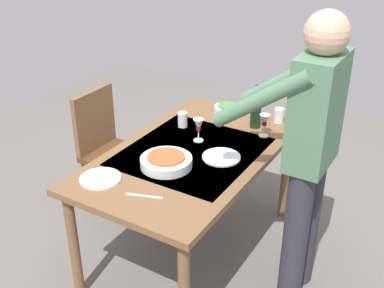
# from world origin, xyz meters

# --- Properties ---
(ground_plane) EXTENTS (6.00, 6.00, 0.00)m
(ground_plane) POSITION_xyz_m (0.00, 0.00, 0.00)
(ground_plane) COLOR #66605B
(dining_table) EXTENTS (1.53, 0.88, 0.76)m
(dining_table) POSITION_xyz_m (0.00, 0.00, 0.68)
(dining_table) COLOR brown
(dining_table) RESTS_ON ground_plane
(chair_near) EXTENTS (0.40, 0.40, 0.91)m
(chair_near) POSITION_xyz_m (-0.15, -0.82, 0.53)
(chair_near) COLOR #523019
(chair_near) RESTS_ON ground_plane
(person_server) EXTENTS (0.42, 0.61, 1.69)m
(person_server) POSITION_xyz_m (-0.02, 0.70, 0.96)
(person_server) COLOR #2D2D38
(person_server) RESTS_ON ground_plane
(wine_bottle) EXTENTS (0.07, 0.07, 0.30)m
(wine_bottle) POSITION_xyz_m (-0.52, 0.18, 0.87)
(wine_bottle) COLOR black
(wine_bottle) RESTS_ON dining_table
(wine_glass_left) EXTENTS (0.07, 0.07, 0.15)m
(wine_glass_left) POSITION_xyz_m (-0.14, -0.04, 0.87)
(wine_glass_left) COLOR white
(wine_glass_left) RESTS_ON dining_table
(wine_glass_right) EXTENTS (0.07, 0.07, 0.15)m
(wine_glass_right) POSITION_xyz_m (-0.42, 0.29, 0.87)
(wine_glass_right) COLOR white
(wine_glass_right) RESTS_ON dining_table
(water_cup_near_left) EXTENTS (0.07, 0.07, 0.10)m
(water_cup_near_left) POSITION_xyz_m (-0.67, 0.29, 0.81)
(water_cup_near_left) COLOR silver
(water_cup_near_left) RESTS_ON dining_table
(water_cup_near_right) EXTENTS (0.06, 0.06, 0.10)m
(water_cup_near_right) POSITION_xyz_m (-0.27, -0.24, 0.81)
(water_cup_near_right) COLOR silver
(water_cup_near_right) RESTS_ON dining_table
(serving_bowl_pasta) EXTENTS (0.30, 0.30, 0.07)m
(serving_bowl_pasta) POSITION_xyz_m (0.23, -0.03, 0.79)
(serving_bowl_pasta) COLOR silver
(serving_bowl_pasta) RESTS_ON dining_table
(side_bowl_salad) EXTENTS (0.18, 0.18, 0.07)m
(side_bowl_salad) POSITION_xyz_m (-0.62, -0.08, 0.79)
(side_bowl_salad) COLOR silver
(side_bowl_salad) RESTS_ON dining_table
(dinner_plate_near) EXTENTS (0.23, 0.23, 0.01)m
(dinner_plate_near) POSITION_xyz_m (-0.02, 0.19, 0.77)
(dinner_plate_near) COLOR silver
(dinner_plate_near) RESTS_ON dining_table
(dinner_plate_far) EXTENTS (0.23, 0.23, 0.01)m
(dinner_plate_far) POSITION_xyz_m (0.54, -0.26, 0.77)
(dinner_plate_far) COLOR silver
(dinner_plate_far) RESTS_ON dining_table
(table_knife) EXTENTS (0.08, 0.19, 0.00)m
(table_knife) POSITION_xyz_m (0.55, 0.04, 0.76)
(table_knife) COLOR silver
(table_knife) RESTS_ON dining_table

